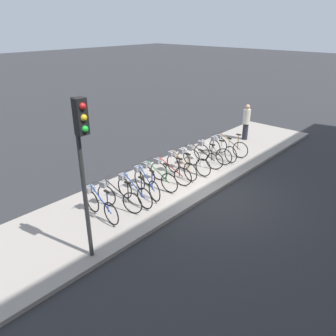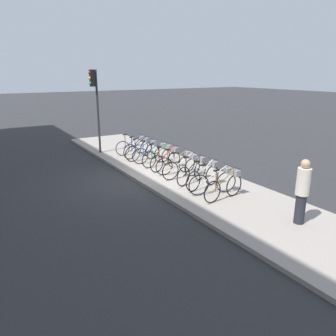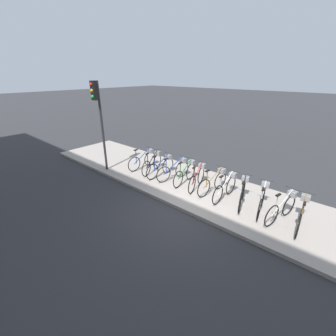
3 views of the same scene
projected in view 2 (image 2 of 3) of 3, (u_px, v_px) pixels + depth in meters
The scene contains 16 objects.
ground_plane at pixel (135, 181), 12.13m from camera, with size 120.00×120.00×0.00m, color #2D2D30.
sidewalk at pixel (173, 173), 12.95m from camera, with size 17.15×3.34×0.12m.
parked_bicycle_0 at pixel (134, 145), 15.52m from camera, with size 0.46×1.65×1.01m.
parked_bicycle_1 at pixel (139, 148), 15.00m from camera, with size 0.54×1.62×1.01m.
parked_bicycle_2 at pixel (144, 150), 14.49m from camera, with size 0.46×1.65×1.01m.
parked_bicycle_3 at pixel (153, 153), 14.00m from camera, with size 0.57×1.61×1.01m.
parked_bicycle_4 at pixel (161, 156), 13.58m from camera, with size 0.46×1.65×1.01m.
parked_bicycle_5 at pixel (167, 159), 13.07m from camera, with size 0.53×1.62×1.01m.
parked_bicycle_6 at pixel (178, 162), 12.54m from camera, with size 0.46×1.64×1.01m.
parked_bicycle_7 at pixel (184, 166), 12.04m from camera, with size 0.46×1.65×1.01m.
parked_bicycle_8 at pixel (194, 170), 11.55m from camera, with size 0.62×1.59×1.01m.
parked_bicycle_9 at pixel (205, 175), 11.01m from camera, with size 0.52×1.62×1.01m.
parked_bicycle_10 at pixel (215, 180), 10.44m from camera, with size 0.55×1.61×1.01m.
parked_bicycle_11 at pixel (226, 185), 10.02m from camera, with size 0.46×1.65×1.01m.
pedestrian at pixel (302, 190), 8.26m from camera, with size 0.34×0.34×1.71m.
traffic_light at pixel (95, 94), 15.18m from camera, with size 0.24×0.40×3.89m.
Camera 2 is at (10.45, -4.96, 3.88)m, focal length 35.00 mm.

